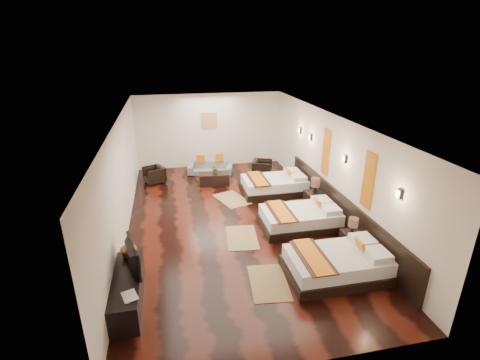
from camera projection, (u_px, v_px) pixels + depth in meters
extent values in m
cube|color=black|center=(232.00, 221.00, 9.63)|extent=(5.50, 9.50, 0.01)
cube|color=white|center=(232.00, 119.00, 8.60)|extent=(5.50, 9.50, 0.01)
cube|color=silver|center=(209.00, 131.00, 13.44)|extent=(5.50, 0.01, 2.80)
cube|color=silver|center=(122.00, 181.00, 8.59)|extent=(0.01, 9.50, 2.80)
cube|color=silver|center=(330.00, 166.00, 9.64)|extent=(0.01, 9.50, 2.80)
cube|color=black|center=(339.00, 210.00, 9.25)|extent=(0.08, 6.60, 0.90)
cube|color=black|center=(336.00, 271.00, 7.35)|extent=(2.08, 1.29, 0.22)
cube|color=white|center=(337.00, 260.00, 7.25)|extent=(1.98, 1.19, 0.30)
cube|color=orange|center=(360.00, 246.00, 7.25)|extent=(0.15, 0.32, 0.32)
cube|color=#38190F|center=(313.00, 257.00, 7.09)|extent=(0.55, 1.31, 0.02)
cube|color=orange|center=(313.00, 256.00, 7.08)|extent=(0.38, 1.31, 0.02)
cube|color=black|center=(300.00, 223.00, 9.26)|extent=(2.03, 1.26, 0.21)
cube|color=white|center=(300.00, 215.00, 9.17)|extent=(1.94, 1.16, 0.29)
cube|color=orange|center=(318.00, 204.00, 9.16)|extent=(0.15, 0.31, 0.31)
cube|color=#38190F|center=(281.00, 211.00, 9.01)|extent=(0.53, 1.28, 0.02)
cube|color=orange|center=(281.00, 211.00, 9.00)|extent=(0.37, 1.28, 0.02)
cube|color=black|center=(274.00, 189.00, 11.39)|extent=(2.05, 1.27, 0.21)
cube|color=white|center=(274.00, 182.00, 11.30)|extent=(1.95, 1.17, 0.29)
cube|color=orange|center=(289.00, 173.00, 11.29)|extent=(0.15, 0.31, 0.32)
cube|color=#38190F|center=(258.00, 179.00, 11.14)|extent=(0.54, 1.29, 0.02)
cube|color=orange|center=(258.00, 178.00, 11.13)|extent=(0.37, 1.29, 0.02)
cube|color=black|center=(351.00, 241.00, 8.20)|extent=(0.42, 0.42, 0.47)
cylinder|color=black|center=(353.00, 229.00, 8.08)|extent=(0.07, 0.07, 0.19)
cylinder|color=#3F2619|center=(353.00, 222.00, 8.02)|extent=(0.22, 0.22, 0.21)
cube|color=black|center=(314.00, 201.00, 10.19)|extent=(0.49, 0.49, 0.54)
cylinder|color=black|center=(315.00, 189.00, 10.05)|extent=(0.09, 0.09, 0.22)
cylinder|color=#3F2619|center=(315.00, 182.00, 9.98)|extent=(0.26, 0.26, 0.24)
cube|color=#977A4D|center=(269.00, 282.00, 7.14)|extent=(0.87, 1.27, 0.01)
cube|color=#977A4D|center=(242.00, 237.00, 8.79)|extent=(0.88, 1.28, 0.01)
cube|color=#977A4D|center=(232.00, 199.00, 10.93)|extent=(1.11, 1.38, 0.01)
cube|color=black|center=(128.00, 290.00, 6.52)|extent=(0.50, 1.80, 0.55)
imported|color=black|center=(128.00, 257.00, 6.55)|extent=(0.38, 0.97, 0.56)
imported|color=black|center=(123.00, 299.00, 5.87)|extent=(0.32, 0.37, 0.03)
imported|color=brown|center=(128.00, 248.00, 7.02)|extent=(0.41, 0.41, 0.34)
imported|color=slate|center=(210.00, 168.00, 12.96)|extent=(1.72, 1.04, 0.47)
imported|color=black|center=(154.00, 175.00, 12.10)|extent=(0.84, 0.83, 0.59)
imported|color=black|center=(262.00, 169.00, 12.65)|extent=(0.88, 0.87, 0.62)
cube|color=black|center=(214.00, 179.00, 12.01)|extent=(1.03, 0.57, 0.40)
imported|color=#225A1E|center=(215.00, 169.00, 11.92)|extent=(0.32, 0.30, 0.29)
cube|color=#D86014|center=(368.00, 180.00, 7.79)|extent=(0.04, 0.40, 1.30)
cube|color=#D86014|center=(326.00, 152.00, 9.80)|extent=(0.04, 0.40, 1.30)
cube|color=black|center=(399.00, 194.00, 6.73)|extent=(0.06, 0.12, 0.18)
cube|color=#FFD18C|center=(398.00, 194.00, 6.73)|extent=(0.02, 0.10, 0.14)
cube|color=black|center=(345.00, 159.00, 8.74)|extent=(0.06, 0.12, 0.18)
cube|color=#FFD18C|center=(344.00, 159.00, 8.73)|extent=(0.02, 0.10, 0.14)
cube|color=black|center=(311.00, 137.00, 10.74)|extent=(0.06, 0.12, 0.18)
cube|color=#FFD18C|center=(310.00, 137.00, 10.73)|extent=(0.02, 0.10, 0.14)
cube|color=black|center=(300.00, 130.00, 11.56)|extent=(0.06, 0.12, 0.18)
cube|color=#FFD18C|center=(299.00, 130.00, 11.55)|extent=(0.02, 0.10, 0.14)
cube|color=#AD873F|center=(209.00, 120.00, 13.28)|extent=(0.60, 0.04, 0.60)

